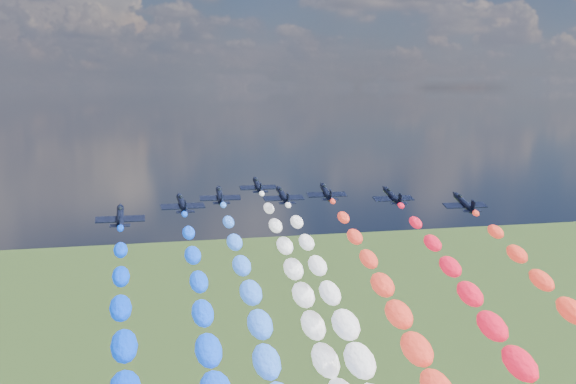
{
  "coord_description": "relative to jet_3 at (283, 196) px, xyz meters",
  "views": [
    {
      "loc": [
        -32.34,
        -132.78,
        117.87
      ],
      "look_at": [
        0.0,
        4.0,
        96.81
      ],
      "focal_mm": 43.4,
      "sensor_mm": 36.0,
      "label": 1
    }
  ],
  "objects": [
    {
      "name": "jet_4",
      "position": [
        -2.28,
        16.98,
        0.0
      ],
      "size": [
        9.1,
        12.26,
        5.32
      ],
      "primitive_type": null,
      "rotation": [
        0.24,
        0.0,
        -0.03
      ],
      "color": "black"
    },
    {
      "name": "jet_3",
      "position": [
        0.0,
        0.0,
        0.0
      ],
      "size": [
        8.91,
        12.13,
        5.32
      ],
      "primitive_type": null,
      "rotation": [
        0.24,
        0.0,
        0.01
      ],
      "color": "black"
    },
    {
      "name": "jet_5",
      "position": [
        10.48,
        2.52,
        0.0
      ],
      "size": [
        9.48,
        12.53,
        5.32
      ],
      "primitive_type": null,
      "rotation": [
        0.24,
        0.0,
        -0.06
      ],
      "color": "black"
    },
    {
      "name": "jet_7",
      "position": [
        33.59,
        -17.61,
        0.0
      ],
      "size": [
        9.46,
        12.52,
        5.32
      ],
      "primitive_type": null,
      "rotation": [
        0.24,
        0.0,
        -0.06
      ],
      "color": "black"
    },
    {
      "name": "trail_4",
      "position": [
        -2.28,
        -37.91,
        -21.55
      ],
      "size": [
        5.87,
        106.0,
        46.59
      ],
      "primitive_type": null,
      "color": "white"
    },
    {
      "name": "jet_2",
      "position": [
        -13.22,
        3.25,
        0.0
      ],
      "size": [
        9.46,
        12.51,
        5.32
      ],
      "primitive_type": null,
      "rotation": [
        0.24,
        0.0,
        -0.06
      ],
      "color": "black"
    },
    {
      "name": "jet_0",
      "position": [
        -34.15,
        -16.88,
        0.0
      ],
      "size": [
        8.93,
        12.14,
        5.32
      ],
      "primitive_type": null,
      "rotation": [
        0.24,
        0.0,
        -0.02
      ],
      "color": "black"
    },
    {
      "name": "jet_1",
      "position": [
        -22.05,
        -5.61,
        0.0
      ],
      "size": [
        9.54,
        12.57,
        5.32
      ],
      "primitive_type": null,
      "rotation": [
        0.24,
        0.0,
        0.07
      ],
      "color": "black"
    },
    {
      "name": "jet_6",
      "position": [
        22.76,
        -6.03,
        0.0
      ],
      "size": [
        8.82,
        12.06,
        5.32
      ],
      "primitive_type": null,
      "rotation": [
        0.24,
        0.0,
        0.01
      ],
      "color": "black"
    }
  ]
}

